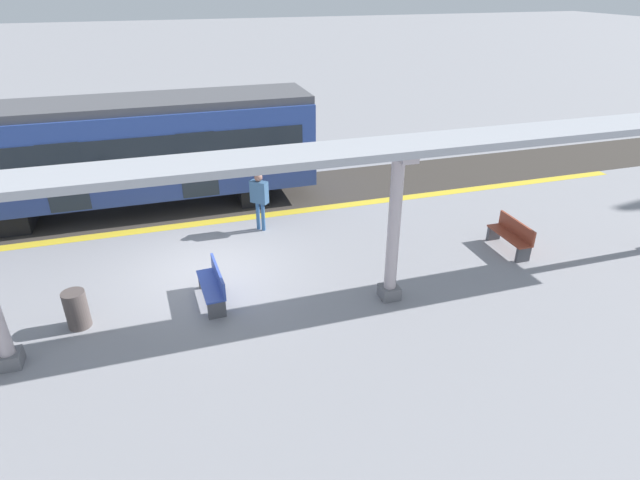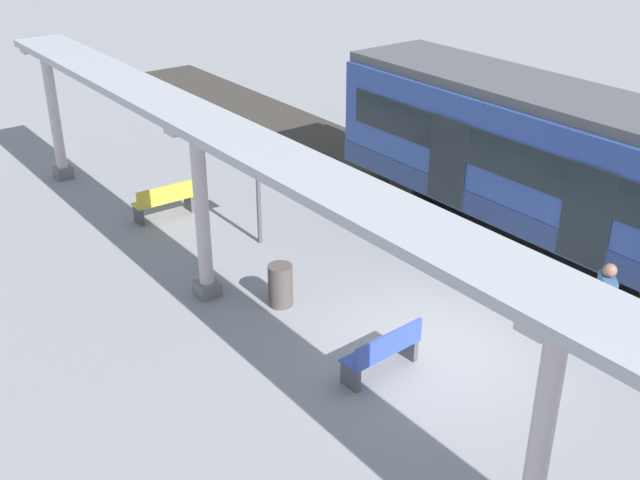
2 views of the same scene
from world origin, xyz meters
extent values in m
plane|color=gray|center=(0.00, 0.00, 0.00)|extent=(176.00, 176.00, 0.00)
cube|color=gold|center=(-2.85, 0.00, 0.00)|extent=(0.39, 30.62, 0.01)
cube|color=#38332D|center=(-4.65, 0.00, 0.00)|extent=(3.20, 42.62, 0.01)
cube|color=#2D499A|center=(-4.65, -1.64, 1.94)|extent=(2.60, 11.10, 2.60)
cube|color=navy|center=(-4.65, -1.64, 0.92)|extent=(2.63, 11.12, 0.55)
cube|color=#515156|center=(-4.65, -1.64, 3.36)|extent=(2.39, 11.10, 0.24)
cube|color=#1E262D|center=(-3.34, -1.64, 2.25)|extent=(0.03, 10.21, 0.84)
cube|color=#1E262D|center=(-3.33, -3.49, 1.69)|extent=(0.04, 1.10, 2.00)
cube|color=#1E262D|center=(-3.33, 0.21, 1.69)|extent=(0.04, 1.10, 2.00)
cube|color=black|center=(-4.65, 1.91, 0.32)|extent=(2.21, 0.90, 0.64)
cube|color=black|center=(-4.65, -5.20, 0.32)|extent=(2.21, 0.90, 0.64)
cube|color=slate|center=(2.60, -4.10, 0.15)|extent=(0.44, 0.44, 0.30)
cube|color=slate|center=(2.60, 3.89, 0.15)|extent=(0.44, 0.44, 0.30)
cylinder|color=#BAACB0|center=(2.60, 3.89, 1.88)|extent=(0.28, 0.28, 3.16)
cube|color=#BAACB0|center=(2.60, 3.89, 3.52)|extent=(1.10, 0.36, 0.12)
cube|color=#A8AAB2|center=(2.60, 0.02, 3.66)|extent=(1.20, 24.86, 0.16)
cube|color=#3249A4|center=(1.53, -0.11, 0.44)|extent=(1.52, 0.52, 0.04)
cube|color=#3249A4|center=(1.52, 0.08, 0.66)|extent=(1.50, 0.14, 0.40)
cube|color=#4C4C51|center=(2.20, -0.07, 0.21)|extent=(0.12, 0.40, 0.42)
cube|color=#4C4C51|center=(0.86, -0.14, 0.21)|extent=(0.12, 0.40, 0.42)
cube|color=brown|center=(1.41, 7.97, 0.44)|extent=(1.50, 0.45, 0.04)
cube|color=brown|center=(1.41, 8.16, 0.66)|extent=(1.50, 0.07, 0.40)
cube|color=#4C4C51|center=(2.08, 7.96, 0.21)|extent=(0.10, 0.40, 0.42)
cube|color=#4C4C51|center=(0.74, 7.98, 0.21)|extent=(0.10, 0.40, 0.42)
cylinder|color=#504643|center=(1.63, -2.94, 0.43)|extent=(0.48, 0.48, 0.85)
cylinder|color=#30588C|center=(-1.95, 1.68, 0.44)|extent=(0.11, 0.11, 0.87)
cylinder|color=#30588C|center=(-1.82, 1.81, 0.44)|extent=(0.11, 0.11, 0.87)
cube|color=#375B81|center=(-1.89, 1.75, 1.20)|extent=(0.52, 0.53, 0.66)
sphere|color=#8A5F52|center=(-1.89, 1.75, 1.65)|extent=(0.24, 0.24, 0.24)
camera|label=1|loc=(11.80, -0.68, 6.75)|focal=28.85mm
camera|label=2|loc=(8.86, 7.98, 7.87)|focal=43.67mm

